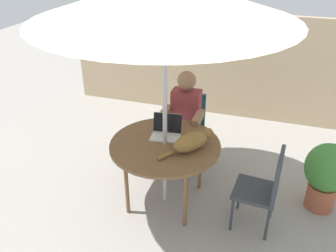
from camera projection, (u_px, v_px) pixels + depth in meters
The scene contains 9 objects.
ground_plane at pixel (165, 199), 3.95m from camera, with size 14.00×14.00×0.00m, color gray.
fence_back at pixel (211, 65), 5.47m from camera, with size 4.53×0.08×1.60m, color tan.
patio_table at pixel (165, 148), 3.62m from camera, with size 1.13×1.13×0.73m.
chair_occupied at pixel (187, 122), 4.46m from camera, with size 0.40×0.40×0.87m.
chair_empty at pixel (265, 186), 3.36m from camera, with size 0.43×0.43×0.87m.
person_seated at pixel (184, 116), 4.24m from camera, with size 0.48×0.48×1.21m.
laptop at pixel (167, 129), 3.72m from camera, with size 0.33×0.28×0.21m.
cat at pixel (192, 141), 3.47m from camera, with size 0.45×0.53×0.17m.
potted_plant_near_fence at pixel (326, 173), 3.64m from camera, with size 0.46×0.46×0.77m.
Camera 1 is at (0.95, -2.90, 2.63)m, focal length 38.05 mm.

